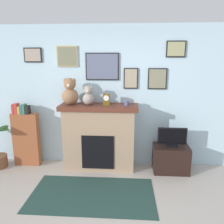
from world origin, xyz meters
The scene contains 10 objects.
back_wall centered at (0.00, 2.00, 1.31)m, with size 5.20×0.15×2.60m.
fireplace centered at (-0.22, 1.72, 0.61)m, with size 1.39×0.50×1.21m.
bookshelf centered at (-1.62, 1.74, 0.55)m, with size 0.49×0.16×1.20m.
tv_stand centered at (1.09, 1.64, 0.24)m, with size 0.62×0.40×0.48m, color black.
television centered at (1.09, 1.64, 0.64)m, with size 0.51×0.14×0.34m.
area_rug centered at (-0.22, 0.82, 0.00)m, with size 1.86×1.01×0.01m, color #223D37.
candle_jar centered at (0.28, 1.70, 1.25)m, with size 0.09×0.09×0.09m, color #4C517A.
mantel_clock centered at (-0.08, 1.70, 1.31)m, with size 0.12×0.09×0.20m.
teddy_bear_tan centered at (-0.72, 1.70, 1.42)m, with size 0.29×0.29×0.47m.
teddy_bear_grey centered at (-0.40, 1.70, 1.36)m, with size 0.21×0.21×0.34m.
Camera 1 is at (0.27, -2.14, 1.99)m, focal length 35.68 mm.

